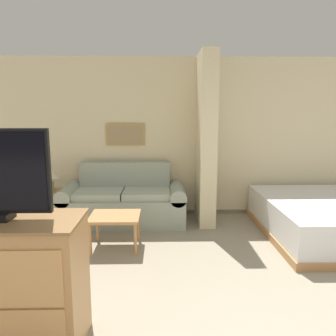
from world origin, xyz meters
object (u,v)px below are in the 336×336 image
couch (124,202)px  coffee_table (115,219)px  bed (332,218)px  table_lamp (49,173)px  tv_dresser (0,285)px

couch → coffee_table: size_ratio=3.08×
couch → bed: bearing=-12.5°
couch → table_lamp: size_ratio=4.73×
coffee_table → tv_dresser: 1.89m
couch → tv_dresser: size_ratio=1.61×
couch → bed: couch is taller
coffee_table → table_lamp: (-1.14, 0.98, 0.43)m
tv_dresser → couch: bearing=78.6°
coffee_table → bed: 3.00m
table_lamp → bed: 4.19m
bed → tv_dresser: bearing=-148.7°
coffee_table → table_lamp: bearing=139.3°
coffee_table → bed: bed is taller
tv_dresser → bed: size_ratio=0.57×
bed → table_lamp: bearing=171.3°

